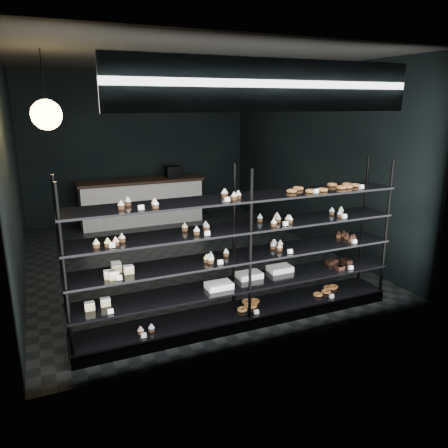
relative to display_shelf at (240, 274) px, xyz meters
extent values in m
cube|color=black|center=(0.10, 2.45, -0.62)|extent=(5.00, 6.00, 0.01)
cube|color=black|center=(0.10, 2.45, 2.57)|extent=(5.00, 6.00, 0.01)
cube|color=black|center=(0.10, 5.45, 0.97)|extent=(5.00, 0.01, 3.20)
cube|color=black|center=(0.10, -0.55, 0.97)|extent=(5.00, 0.01, 3.20)
cube|color=black|center=(-2.40, 2.45, 0.97)|extent=(0.01, 6.00, 3.20)
cube|color=black|center=(2.60, 2.45, 0.97)|extent=(0.01, 6.00, 3.20)
cube|color=black|center=(0.03, 0.00, -0.57)|extent=(4.00, 0.50, 0.12)
cylinder|color=black|center=(-1.94, -0.22, 0.36)|extent=(0.04, 0.04, 1.85)
cylinder|color=black|center=(-1.94, 0.22, 0.36)|extent=(0.04, 0.04, 1.85)
cylinder|color=black|center=(0.03, -0.22, 0.36)|extent=(0.04, 0.04, 1.85)
cylinder|color=black|center=(0.03, 0.22, 0.36)|extent=(0.04, 0.04, 1.85)
cylinder|color=black|center=(2.00, -0.22, 0.36)|extent=(0.04, 0.04, 1.85)
cylinder|color=black|center=(2.00, 0.22, 0.36)|extent=(0.04, 0.04, 1.85)
cube|color=black|center=(0.03, 0.00, -0.48)|extent=(4.00, 0.50, 0.03)
cube|color=black|center=(0.03, 0.00, -0.13)|extent=(4.00, 0.50, 0.02)
cube|color=black|center=(0.03, 0.00, 0.22)|extent=(4.00, 0.50, 0.02)
cube|color=black|center=(0.03, 0.00, 0.57)|extent=(4.00, 0.50, 0.02)
cube|color=black|center=(0.03, 0.00, 0.92)|extent=(4.00, 0.50, 0.02)
cube|color=white|center=(-1.18, -0.18, 0.96)|extent=(0.06, 0.04, 0.06)
cube|color=white|center=(-0.21, -0.18, 0.96)|extent=(0.06, 0.04, 0.06)
cube|color=white|center=(0.86, -0.18, 0.96)|extent=(0.05, 0.04, 0.06)
cube|color=white|center=(1.53, -0.18, 0.96)|extent=(0.06, 0.04, 0.06)
cube|color=white|center=(-1.47, -0.18, 0.61)|extent=(0.06, 0.04, 0.06)
cube|color=white|center=(-0.50, -0.18, 0.61)|extent=(0.05, 0.04, 0.06)
cube|color=white|center=(0.45, -0.18, 0.61)|extent=(0.06, 0.04, 0.06)
cube|color=white|center=(1.33, -0.18, 0.61)|extent=(0.06, 0.04, 0.06)
cube|color=white|center=(-1.43, -0.18, 0.26)|extent=(0.06, 0.04, 0.06)
cube|color=white|center=(-0.30, -0.18, 0.26)|extent=(0.06, 0.04, 0.06)
cube|color=white|center=(0.55, -0.18, 0.26)|extent=(0.06, 0.04, 0.06)
cube|color=white|center=(1.52, -0.18, 0.26)|extent=(0.06, 0.04, 0.06)
cube|color=white|center=(-1.57, -0.18, -0.09)|extent=(0.06, 0.04, 0.06)
cube|color=white|center=(1.49, -0.18, -0.09)|extent=(0.06, 0.04, 0.06)
cube|color=white|center=(-1.25, -0.18, -0.44)|extent=(0.06, 0.04, 0.06)
cube|color=white|center=(0.09, -0.18, -0.44)|extent=(0.05, 0.04, 0.06)
cube|color=white|center=(1.25, -0.18, -0.44)|extent=(0.06, 0.04, 0.06)
cube|color=#0B0F39|center=(0.10, -0.47, 2.12)|extent=(3.20, 0.04, 0.45)
cube|color=white|center=(0.10, -0.49, 2.12)|extent=(3.30, 0.02, 0.50)
cylinder|color=black|center=(-1.90, 1.33, 2.27)|extent=(0.01, 0.01, 0.55)
sphere|color=#FFBC59|center=(-1.90, 1.33, 1.82)|extent=(0.35, 0.35, 0.35)
cube|color=silver|center=(-0.01, 4.95, -0.17)|extent=(2.60, 0.60, 0.92)
cube|color=black|center=(-0.01, 4.95, 0.32)|extent=(2.70, 0.65, 0.06)
cube|color=black|center=(0.71, 4.95, 0.48)|extent=(0.30, 0.30, 0.25)
camera|label=1|loc=(-2.10, -4.34, 1.96)|focal=35.00mm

